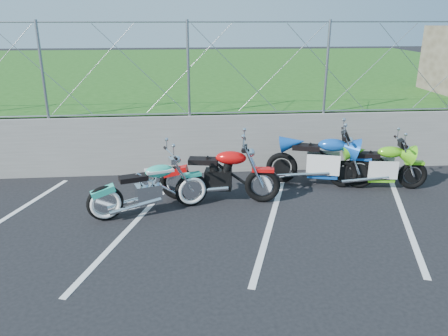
{
  "coord_description": "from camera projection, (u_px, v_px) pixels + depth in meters",
  "views": [
    {
      "loc": [
        0.92,
        -5.93,
        3.37
      ],
      "look_at": [
        1.56,
        1.3,
        0.83
      ],
      "focal_mm": 35.0,
      "sensor_mm": 36.0,
      "label": 1
    }
  ],
  "objects": [
    {
      "name": "ground",
      "position": [
        129.0,
        251.0,
        6.61
      ],
      "size": [
        90.0,
        90.0,
        0.0
      ],
      "primitive_type": "plane",
      "color": "black",
      "rests_on": "ground"
    },
    {
      "name": "retaining_wall",
      "position": [
        145.0,
        145.0,
        9.68
      ],
      "size": [
        30.0,
        0.22,
        1.3
      ],
      "primitive_type": "cube",
      "color": "slate",
      "rests_on": "ground"
    },
    {
      "name": "grass_field",
      "position": [
        164.0,
        81.0,
        19.09
      ],
      "size": [
        30.0,
        20.0,
        1.3
      ],
      "primitive_type": "cube",
      "color": "#1D4E14",
      "rests_on": "ground"
    },
    {
      "name": "chain_link_fence",
      "position": [
        141.0,
        70.0,
        9.14
      ],
      "size": [
        28.0,
        0.03,
        2.0
      ],
      "color": "gray",
      "rests_on": "retaining_wall"
    },
    {
      "name": "parking_lines",
      "position": [
        205.0,
        219.0,
        7.64
      ],
      "size": [
        18.29,
        4.31,
        0.01
      ],
      "color": "silver",
      "rests_on": "ground"
    },
    {
      "name": "cruiser_turquoise",
      "position": [
        151.0,
        190.0,
        7.76
      ],
      "size": [
        2.13,
        0.85,
        1.09
      ],
      "rotation": [
        0.0,
        0.0,
        0.31
      ],
      "color": "black",
      "rests_on": "ground"
    },
    {
      "name": "naked_orange",
      "position": [
        221.0,
        177.0,
        8.25
      ],
      "size": [
        2.29,
        0.78,
        1.15
      ],
      "rotation": [
        0.0,
        0.0,
        -0.17
      ],
      "color": "black",
      "rests_on": "ground"
    },
    {
      "name": "sportbike_green",
      "position": [
        380.0,
        168.0,
        8.88
      ],
      "size": [
        1.97,
        0.7,
        1.02
      ],
      "rotation": [
        0.0,
        0.0,
        -0.15
      ],
      "color": "black",
      "rests_on": "ground"
    },
    {
      "name": "sportbike_blue",
      "position": [
        322.0,
        162.0,
        9.02
      ],
      "size": [
        2.18,
        0.88,
        1.16
      ],
      "rotation": [
        0.0,
        0.0,
        -0.29
      ],
      "color": "black",
      "rests_on": "ground"
    }
  ]
}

